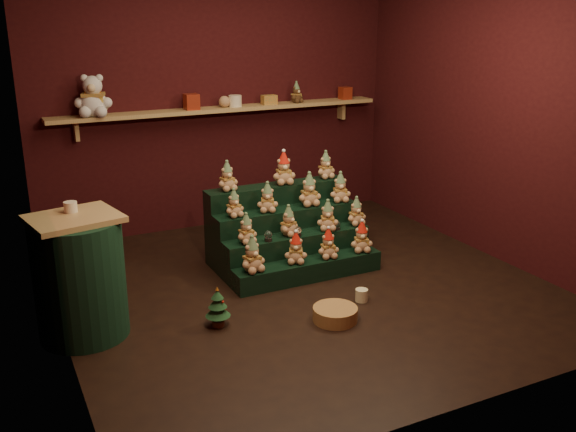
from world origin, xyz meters
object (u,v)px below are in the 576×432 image
side_table (80,277)px  wicker_basket (335,314)px  snow_globe_a (268,236)px  snow_globe_c (337,225)px  riser_tier_front (308,270)px  mini_christmas_tree (218,307)px  white_bear (93,90)px  mug_right (362,295)px  mug_left (320,312)px  snow_globe_b (298,231)px  brown_bear (296,92)px

side_table → wicker_basket: bearing=-30.8°
side_table → snow_globe_a: bearing=0.2°
snow_globe_a → snow_globe_c: bearing=0.0°
riser_tier_front → mini_christmas_tree: size_ratio=4.31×
riser_tier_front → white_bear: 2.68m
snow_globe_c → side_table: size_ratio=0.09×
mug_right → white_bear: (-1.62, 2.30, 1.52)m
side_table → mug_right: side_table is taller
mug_left → wicker_basket: wicker_basket is taller
snow_globe_a → mug_right: bearing=-56.6°
snow_globe_a → side_table: size_ratio=0.10×
snow_globe_a → side_table: (-1.65, -0.34, 0.05)m
snow_globe_b → snow_globe_c: bearing=0.0°
brown_bear → side_table: bearing=-166.5°
mug_left → white_bear: size_ratio=0.19×
side_table → mug_right: bearing=-22.4°
mini_christmas_tree → mug_left: bearing=-16.5°
riser_tier_front → wicker_basket: 0.83m
snow_globe_a → wicker_basket: bearing=-82.6°
wicker_basket → snow_globe_a: bearing=97.4°
snow_globe_b → mug_right: snow_globe_b is taller
white_bear → brown_bear: size_ratio=2.24×
snow_globe_a → mug_left: 0.95m
riser_tier_front → wicker_basket: bearing=-103.3°
mug_right → brown_bear: brown_bear is taller
mug_right → wicker_basket: size_ratio=0.30×
riser_tier_front → snow_globe_a: size_ratio=14.73×
mini_christmas_tree → snow_globe_c: bearing=24.5°
snow_globe_a → brown_bear: 2.13m
wicker_basket → mug_left: bearing=132.5°
snow_globe_b → snow_globe_c: size_ratio=1.07×
snow_globe_a → mug_right: size_ratio=0.92×
side_table → white_bear: white_bear is taller
riser_tier_front → wicker_basket: riser_tier_front is taller
riser_tier_front → mini_christmas_tree: mini_christmas_tree is taller
side_table → mini_christmas_tree: bearing=-29.8°
snow_globe_a → snow_globe_c: 0.70m
snow_globe_c → mug_right: (-0.20, -0.76, -0.35)m
riser_tier_front → snow_globe_c: snow_globe_c is taller
snow_globe_c → wicker_basket: snow_globe_c is taller
mini_christmas_tree → brown_bear: size_ratio=1.45×
side_table → mug_right: size_ratio=8.92×
mini_christmas_tree → mug_right: bearing=-5.1°
snow_globe_c → riser_tier_front: bearing=-157.4°
snow_globe_c → white_bear: bearing=139.8°
riser_tier_front → white_bear: size_ratio=2.80×
mug_left → white_bear: (-1.17, 2.42, 1.52)m
snow_globe_c → side_table: 2.37m
riser_tier_front → mug_left: bearing=-111.0°
riser_tier_front → mug_left: 0.77m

